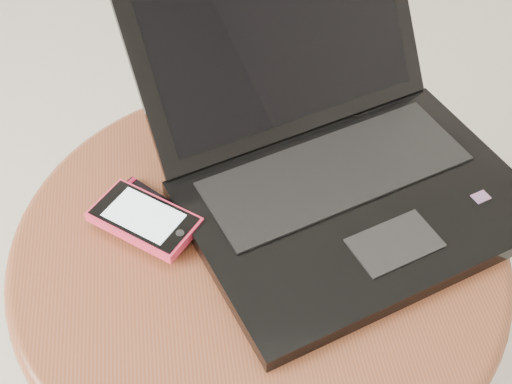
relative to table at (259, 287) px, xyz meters
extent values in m
cylinder|color=#51200F|center=(0.00, 0.00, -0.13)|extent=(0.09, 0.09, 0.40)
cylinder|color=brown|center=(0.00, 0.00, 0.08)|extent=(0.55, 0.55, 0.03)
torus|color=brown|center=(0.00, 0.00, 0.08)|extent=(0.57, 0.57, 0.03)
cube|color=black|center=(0.12, 0.02, 0.11)|extent=(0.45, 0.38, 0.02)
cube|color=black|center=(0.11, 0.07, 0.12)|extent=(0.34, 0.22, 0.00)
cube|color=black|center=(0.15, -0.04, 0.12)|extent=(0.11, 0.09, 0.00)
cube|color=red|center=(0.26, 0.01, 0.12)|extent=(0.02, 0.02, 0.00)
cube|color=black|center=(0.06, 0.21, 0.22)|extent=(0.40, 0.25, 0.20)
cube|color=black|center=(0.06, 0.21, 0.22)|extent=(0.35, 0.21, 0.17)
cube|color=black|center=(-0.12, 0.05, 0.10)|extent=(0.12, 0.12, 0.01)
cube|color=#A71334|center=(-0.16, 0.09, 0.11)|extent=(0.05, 0.04, 0.00)
cube|color=#DE2D4C|center=(-0.13, 0.03, 0.11)|extent=(0.13, 0.13, 0.01)
cube|color=black|center=(-0.13, 0.03, 0.12)|extent=(0.13, 0.12, 0.00)
cube|color=silver|center=(-0.13, 0.03, 0.12)|extent=(0.10, 0.09, 0.00)
cylinder|color=black|center=(-0.09, 0.00, 0.12)|extent=(0.01, 0.01, 0.00)
camera|label=1|loc=(-0.08, -0.49, 0.72)|focal=48.23mm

